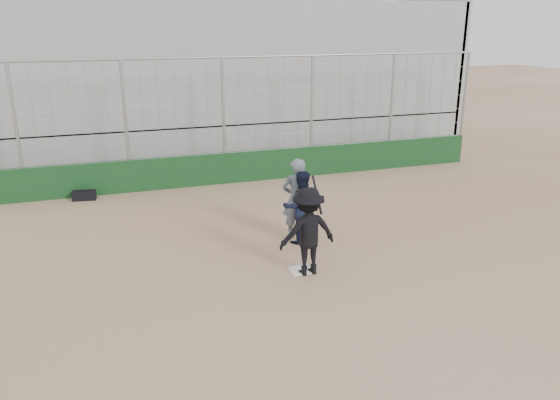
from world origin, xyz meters
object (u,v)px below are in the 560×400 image
object	(u,v)px
umpire	(296,203)
batter_at_plate	(308,231)
catcher_crouched	(301,219)
equipment_bag	(84,195)

from	to	relation	value
umpire	batter_at_plate	bearing A→B (deg)	79.79
batter_at_plate	catcher_crouched	distance (m)	1.66
catcher_crouched	umpire	distance (m)	0.47
catcher_crouched	equipment_bag	bearing A→B (deg)	133.88
equipment_bag	catcher_crouched	bearing A→B (deg)	-46.12
batter_at_plate	equipment_bag	bearing A→B (deg)	123.85
catcher_crouched	equipment_bag	distance (m)	7.12
umpire	equipment_bag	world-z (taller)	umpire
batter_at_plate	catcher_crouched	world-z (taller)	batter_at_plate
batter_at_plate	equipment_bag	distance (m)	8.09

